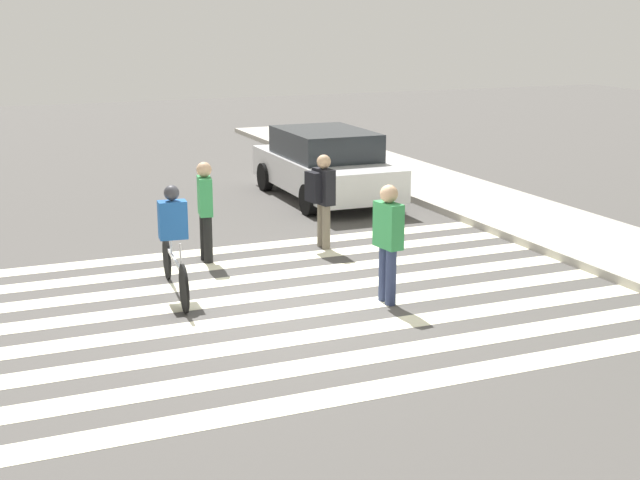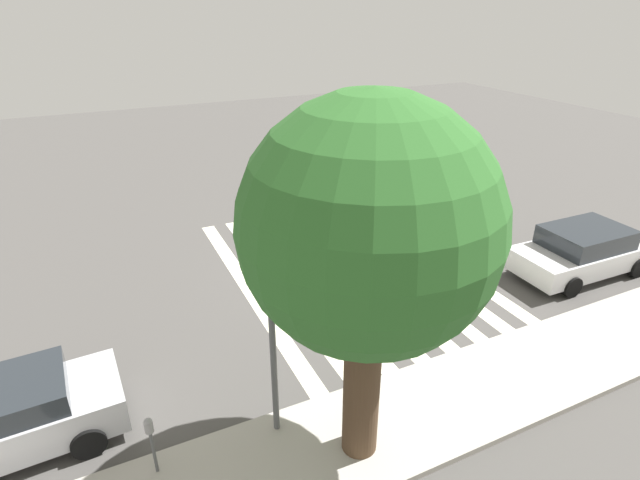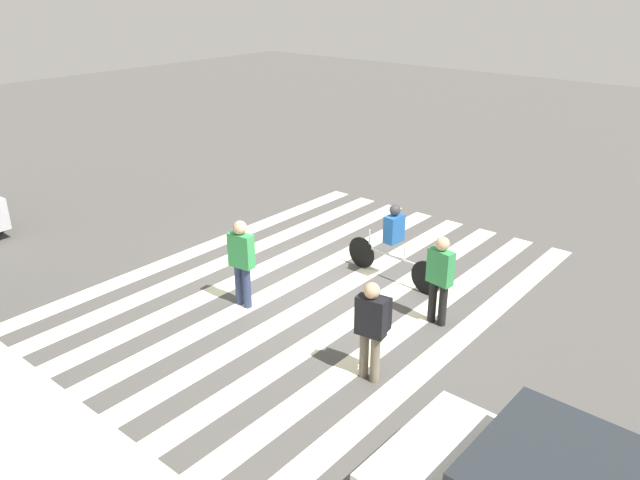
{
  "view_description": "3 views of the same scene",
  "coord_description": "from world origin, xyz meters",
  "px_view_note": "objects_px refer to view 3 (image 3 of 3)",
  "views": [
    {
      "loc": [
        11.22,
        -4.18,
        4.01
      ],
      "look_at": [
        0.85,
        0.21,
        1.12
      ],
      "focal_mm": 50.0,
      "sensor_mm": 36.0,
      "label": 1
    },
    {
      "loc": [
        6.69,
        12.31,
        7.72
      ],
      "look_at": [
        0.74,
        -0.2,
        1.04
      ],
      "focal_mm": 28.0,
      "sensor_mm": 36.0,
      "label": 2
    },
    {
      "loc": [
        -7.2,
        8.38,
        5.72
      ],
      "look_at": [
        -0.01,
        -0.22,
        0.95
      ],
      "focal_mm": 35.0,
      "sensor_mm": 36.0,
      "label": 3
    }
  ],
  "objects_px": {
    "pedestrian_adult_yellow_jacket": "(373,323)",
    "cyclist_far_lane": "(393,241)",
    "pedestrian_adult_blue_shirt": "(440,276)",
    "pedestrian_child_with_backpack": "(242,259)"
  },
  "relations": [
    {
      "from": "pedestrian_adult_yellow_jacket",
      "to": "cyclist_far_lane",
      "type": "bearing_deg",
      "value": -70.39
    },
    {
      "from": "pedestrian_child_with_backpack",
      "to": "pedestrian_adult_blue_shirt",
      "type": "bearing_deg",
      "value": -158.02
    },
    {
      "from": "pedestrian_adult_yellow_jacket",
      "to": "cyclist_far_lane",
      "type": "relative_size",
      "value": 0.7
    },
    {
      "from": "pedestrian_child_with_backpack",
      "to": "pedestrian_adult_yellow_jacket",
      "type": "bearing_deg",
      "value": 166.39
    },
    {
      "from": "pedestrian_child_with_backpack",
      "to": "pedestrian_adult_yellow_jacket",
      "type": "height_order",
      "value": "pedestrian_child_with_backpack"
    },
    {
      "from": "pedestrian_adult_yellow_jacket",
      "to": "pedestrian_child_with_backpack",
      "type": "bearing_deg",
      "value": -14.85
    },
    {
      "from": "pedestrian_child_with_backpack",
      "to": "pedestrian_adult_blue_shirt",
      "type": "relative_size",
      "value": 1.03
    },
    {
      "from": "pedestrian_adult_yellow_jacket",
      "to": "pedestrian_adult_blue_shirt",
      "type": "relative_size",
      "value": 0.99
    },
    {
      "from": "pedestrian_adult_blue_shirt",
      "to": "cyclist_far_lane",
      "type": "relative_size",
      "value": 0.71
    },
    {
      "from": "pedestrian_adult_yellow_jacket",
      "to": "pedestrian_adult_blue_shirt",
      "type": "xyz_separation_m",
      "value": [
        0.06,
        -2.09,
        -0.02
      ]
    }
  ]
}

